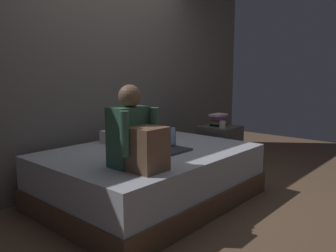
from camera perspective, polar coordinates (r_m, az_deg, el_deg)
The scene contains 10 objects.
ground_plane at distance 3.41m, azimuth 2.99°, elevation -12.64°, with size 8.00×8.00×0.00m, color brown.
wall_back at distance 4.03m, azimuth -10.60°, elevation 10.17°, with size 5.60×0.10×2.70m, color slate.
bed at distance 3.37m, azimuth -3.15°, elevation -8.33°, with size 2.00×1.50×0.51m.
nightstand at distance 4.37m, azimuth 8.69°, elevation -3.83°, with size 0.44×0.46×0.59m.
person_sitting at distance 2.65m, azimuth -5.47°, elevation -1.81°, with size 0.39×0.44×0.66m.
laptop at distance 3.25m, azimuth 0.35°, elevation -3.26°, with size 0.32×0.23×0.22m.
pillow at distance 3.72m, azimuth -6.41°, elevation -1.57°, with size 0.56×0.36×0.13m, color silver.
book_stack at distance 4.31m, azimuth 8.54°, elevation 1.07°, with size 0.24×0.17×0.15m.
mug at distance 4.13m, azimuth 9.23°, elevation 0.23°, with size 0.08×0.08×0.09m, color #BCB2A3.
clothes_pile at distance 3.86m, azimuth -1.51°, elevation -1.30°, with size 0.27×0.22×0.12m.
Camera 1 is at (-2.50, -1.96, 1.26)m, focal length 36.04 mm.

